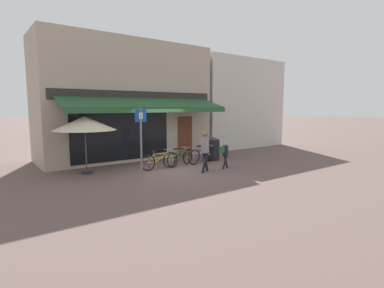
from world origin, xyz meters
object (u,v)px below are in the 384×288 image
at_px(bicycle_purple, 202,155).
at_px(litter_bin, 213,149).
at_px(pedestrian_adult, 205,147).
at_px(cafe_parasol, 85,123).
at_px(bicycle_orange, 159,161).
at_px(parking_sign, 141,136).
at_px(bicycle_green, 180,158).
at_px(pedestrian_child, 225,152).

relative_size(bicycle_purple, litter_bin, 1.55).
height_order(pedestrian_adult, cafe_parasol, cafe_parasol).
bearing_deg(bicycle_orange, cafe_parasol, 157.49).
bearing_deg(pedestrian_adult, parking_sign, 164.11).
height_order(bicycle_green, cafe_parasol, cafe_parasol).
relative_size(bicycle_orange, pedestrian_child, 1.52).
relative_size(bicycle_green, parking_sign, 0.65).
height_order(bicycle_orange, pedestrian_child, pedestrian_child).
bearing_deg(bicycle_orange, pedestrian_adult, -56.57).
bearing_deg(parking_sign, cafe_parasol, 122.21).
distance_m(bicycle_green, parking_sign, 3.01).
relative_size(pedestrian_adult, parking_sign, 0.64).
distance_m(bicycle_purple, pedestrian_child, 1.53).
bearing_deg(parking_sign, bicycle_orange, 39.21).
bearing_deg(bicycle_orange, pedestrian_child, -37.57).
bearing_deg(litter_bin, bicycle_purple, -162.09).
bearing_deg(parking_sign, pedestrian_child, -6.38).
relative_size(bicycle_green, cafe_parasol, 0.70).
xyz_separation_m(bicycle_orange, litter_bin, (3.23, 0.26, 0.21)).
distance_m(pedestrian_child, cafe_parasol, 5.72).
bearing_deg(pedestrian_child, bicycle_green, 132.90).
bearing_deg(pedestrian_adult, bicycle_orange, 120.73).
xyz_separation_m(bicycle_green, bicycle_purple, (1.15, -0.10, 0.02)).
relative_size(pedestrian_adult, cafe_parasol, 0.69).
distance_m(bicycle_purple, pedestrian_adult, 1.96).
height_order(bicycle_orange, litter_bin, litter_bin).
bearing_deg(bicycle_purple, bicycle_orange, 169.61).
bearing_deg(pedestrian_child, pedestrian_adult, -171.97).
bearing_deg(parking_sign, litter_bin, 16.82).
bearing_deg(cafe_parasol, bicycle_green, -13.16).
bearing_deg(cafe_parasol, bicycle_purple, -11.33).
relative_size(bicycle_purple, parking_sign, 0.69).
bearing_deg(litter_bin, bicycle_green, -174.26).
bearing_deg(parking_sign, pedestrian_adult, -9.77).
bearing_deg(bicycle_green, parking_sign, -170.31).
relative_size(parking_sign, cafe_parasol, 1.08).
distance_m(bicycle_orange, bicycle_green, 1.10).
relative_size(litter_bin, cafe_parasol, 0.48).
height_order(pedestrian_adult, pedestrian_child, pedestrian_adult).
height_order(bicycle_green, parking_sign, parking_sign).
bearing_deg(cafe_parasol, pedestrian_adult, -32.93).
xyz_separation_m(bicycle_orange, pedestrian_child, (2.29, -1.55, 0.35)).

